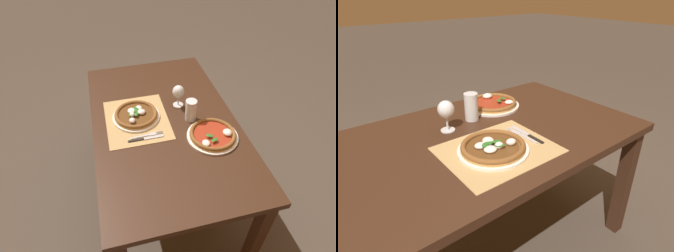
% 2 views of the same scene
% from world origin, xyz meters
% --- Properties ---
extents(ground_plane, '(24.00, 24.00, 0.00)m').
position_xyz_m(ground_plane, '(0.00, 0.00, 0.00)').
color(ground_plane, '#473D33').
extents(dining_table, '(1.48, 0.91, 0.74)m').
position_xyz_m(dining_table, '(0.00, 0.00, 0.64)').
color(dining_table, '#382114').
rests_on(dining_table, ground).
extents(paper_placemat, '(0.47, 0.39, 0.00)m').
position_xyz_m(paper_placemat, '(-0.05, -0.17, 0.74)').
color(paper_placemat, tan).
rests_on(paper_placemat, dining_table).
extents(pizza_near, '(0.30, 0.30, 0.05)m').
position_xyz_m(pizza_near, '(-0.08, -0.17, 0.76)').
color(pizza_near, white).
rests_on(pizza_near, paper_placemat).
extents(pizza_far, '(0.31, 0.31, 0.05)m').
position_xyz_m(pizza_far, '(0.22, 0.25, 0.76)').
color(pizza_far, white).
rests_on(pizza_far, dining_table).
extents(wine_glass, '(0.08, 0.08, 0.16)m').
position_xyz_m(wine_glass, '(-0.14, 0.13, 0.85)').
color(wine_glass, silver).
rests_on(wine_glass, dining_table).
extents(pint_glass, '(0.07, 0.07, 0.15)m').
position_xyz_m(pint_glass, '(0.02, 0.17, 0.81)').
color(pint_glass, silver).
rests_on(pint_glass, dining_table).
extents(fork, '(0.03, 0.20, 0.00)m').
position_xyz_m(fork, '(0.11, -0.13, 0.75)').
color(fork, '#B7B7BC').
rests_on(fork, paper_placemat).
extents(knife, '(0.02, 0.22, 0.01)m').
position_xyz_m(knife, '(0.13, -0.14, 0.75)').
color(knife, black).
rests_on(knife, paper_placemat).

